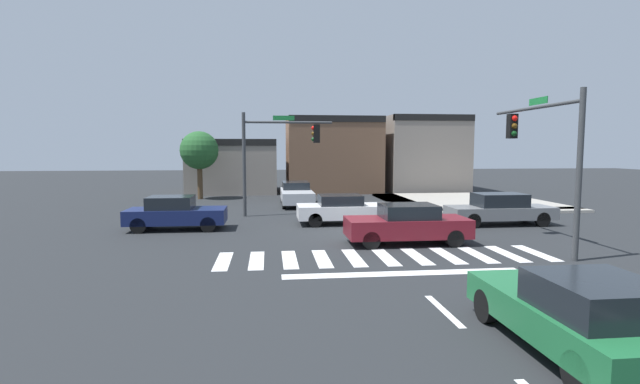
% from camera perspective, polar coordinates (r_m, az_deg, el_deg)
% --- Properties ---
extents(ground_plane, '(120.00, 120.00, 0.00)m').
position_cam_1_polar(ground_plane, '(19.45, 4.79, -4.97)').
color(ground_plane, '#232628').
extents(crosswalk_near, '(10.76, 2.43, 0.01)m').
position_cam_1_polar(crosswalk_near, '(15.15, 8.10, -7.95)').
color(crosswalk_near, silver).
rests_on(crosswalk_near, ground_plane).
extents(lane_markings, '(6.80, 18.75, 0.01)m').
position_cam_1_polar(lane_markings, '(9.47, 26.35, -16.67)').
color(lane_markings, white).
rests_on(lane_markings, ground_plane).
extents(bike_detector_marking, '(0.95, 0.95, 0.01)m').
position_cam_1_polar(bike_detector_marking, '(11.26, 23.06, -13.02)').
color(bike_detector_marking, yellow).
rests_on(bike_detector_marking, ground_plane).
extents(curb_corner_northeast, '(10.00, 10.60, 0.15)m').
position_cam_1_polar(curb_corner_northeast, '(30.91, 16.96, -1.23)').
color(curb_corner_northeast, '#9E998E').
rests_on(curb_corner_northeast, ground_plane).
extents(storefront_row, '(22.35, 6.99, 6.18)m').
position_cam_1_polar(storefront_row, '(38.40, 1.80, 4.32)').
color(storefront_row, gray).
rests_on(storefront_row, ground_plane).
extents(traffic_signal_northwest, '(4.63, 0.32, 5.34)m').
position_cam_1_polar(traffic_signal_northwest, '(23.96, -5.29, 5.73)').
color(traffic_signal_northwest, '#383A3D').
rests_on(traffic_signal_northwest, ground_plane).
extents(traffic_signal_southeast, '(0.32, 5.30, 5.33)m').
position_cam_1_polar(traffic_signal_southeast, '(17.76, 25.96, 5.63)').
color(traffic_signal_southeast, '#383A3D').
rests_on(traffic_signal_southeast, ground_plane).
extents(car_navy, '(4.16, 1.75, 1.45)m').
position_cam_1_polar(car_navy, '(20.83, -17.45, -2.49)').
color(car_navy, '#141E4C').
rests_on(car_navy, ground_plane).
extents(car_silver, '(1.87, 4.73, 1.39)m').
position_cam_1_polar(car_silver, '(28.71, -2.93, -0.20)').
color(car_silver, '#B7BABF').
rests_on(car_silver, ground_plane).
extents(car_gray, '(4.78, 1.72, 1.45)m').
position_cam_1_polar(car_gray, '(22.73, 21.35, -1.98)').
color(car_gray, slate).
rests_on(car_gray, ground_plane).
extents(car_white, '(4.58, 1.78, 1.36)m').
position_cam_1_polar(car_white, '(21.45, 3.16, -2.14)').
color(car_white, white).
rests_on(car_white, ground_plane).
extents(car_green, '(1.90, 4.19, 1.43)m').
position_cam_1_polar(car_green, '(9.10, 29.33, -12.96)').
color(car_green, '#1E6638').
rests_on(car_green, ground_plane).
extents(car_maroon, '(4.45, 1.80, 1.46)m').
position_cam_1_polar(car_maroon, '(17.23, 10.72, -3.92)').
color(car_maroon, maroon).
rests_on(car_maroon, ground_plane).
extents(roadside_tree, '(2.64, 2.64, 4.72)m').
position_cam_1_polar(roadside_tree, '(33.13, -14.71, 4.95)').
color(roadside_tree, '#4C3823').
rests_on(roadside_tree, ground_plane).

